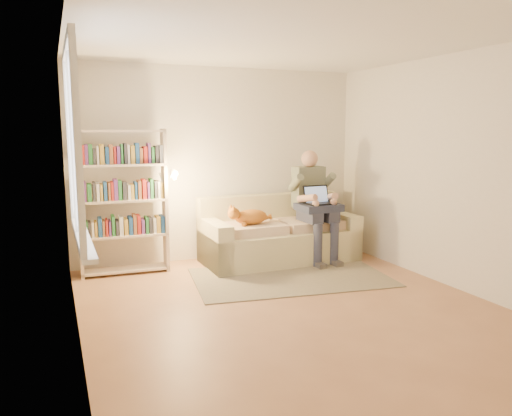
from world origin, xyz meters
name	(u,v)px	position (x,y,z in m)	size (l,w,h in m)	color
floor	(291,308)	(0.00, 0.00, 0.00)	(4.50, 4.50, 0.00)	#996845
ceiling	(294,38)	(0.00, 0.00, 2.60)	(4.00, 4.50, 0.02)	white
wall_left	(72,188)	(-2.00, 0.00, 1.30)	(0.02, 4.50, 2.60)	silver
wall_right	(454,172)	(2.00, 0.00, 1.30)	(0.02, 4.50, 2.60)	silver
wall_back	(220,164)	(0.00, 2.25, 1.30)	(4.00, 0.02, 2.60)	silver
wall_front	(476,216)	(0.00, -2.25, 1.30)	(4.00, 0.02, 2.60)	silver
window	(77,176)	(-1.95, 0.20, 1.38)	(0.12, 1.52, 1.69)	white
sofa	(278,237)	(0.66, 1.74, 0.32)	(2.07, 0.95, 0.87)	beige
person	(313,199)	(1.11, 1.59, 0.84)	(0.42, 0.67, 1.49)	slate
cat	(248,217)	(0.16, 1.61, 0.66)	(0.67, 0.24, 0.24)	orange
blanket	(320,207)	(1.13, 1.45, 0.75)	(0.53, 0.44, 0.09)	#262C43
laptop	(319,199)	(1.13, 1.46, 0.86)	(0.37, 0.30, 0.32)	black
bookshelf	(123,195)	(-1.35, 1.90, 0.98)	(1.18, 0.37, 1.78)	beige
rug	(291,277)	(0.45, 0.93, 0.01)	(2.31, 1.36, 0.01)	#7E735C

